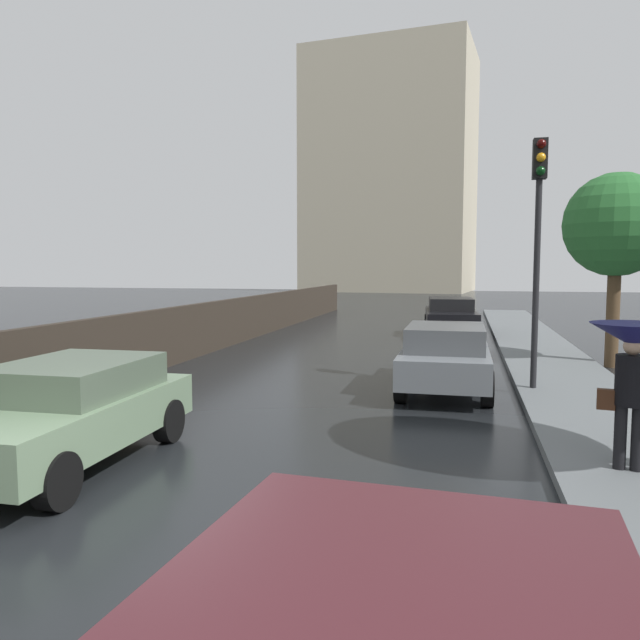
{
  "coord_description": "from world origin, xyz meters",
  "views": [
    {
      "loc": [
        2.95,
        -4.69,
        2.51
      ],
      "look_at": [
        0.38,
        6.21,
        1.53
      ],
      "focal_mm": 34.41,
      "sensor_mm": 36.0,
      "label": 1
    }
  ],
  "objects_px": {
    "car_grey_near_kerb": "(446,356)",
    "street_tree_mid": "(617,226)",
    "car_green_behind_camera": "(66,410)",
    "pedestrian_with_umbrella_near": "(632,354)",
    "traffic_light": "(538,219)",
    "car_black_far_ahead": "(450,316)"
  },
  "relations": [
    {
      "from": "street_tree_mid",
      "to": "car_green_behind_camera",
      "type": "bearing_deg",
      "value": -131.1
    },
    {
      "from": "car_green_behind_camera",
      "to": "traffic_light",
      "type": "bearing_deg",
      "value": -137.8
    },
    {
      "from": "car_black_far_ahead",
      "to": "street_tree_mid",
      "type": "xyz_separation_m",
      "value": [
        4.07,
        -6.05,
        2.77
      ]
    },
    {
      "from": "car_black_far_ahead",
      "to": "pedestrian_with_umbrella_near",
      "type": "relative_size",
      "value": 2.73
    },
    {
      "from": "traffic_light",
      "to": "street_tree_mid",
      "type": "xyz_separation_m",
      "value": [
        2.25,
        3.93,
        0.07
      ]
    },
    {
      "from": "traffic_light",
      "to": "car_grey_near_kerb",
      "type": "bearing_deg",
      "value": -179.91
    },
    {
      "from": "car_green_behind_camera",
      "to": "pedestrian_with_umbrella_near",
      "type": "distance_m",
      "value": 6.9
    },
    {
      "from": "car_grey_near_kerb",
      "to": "traffic_light",
      "type": "bearing_deg",
      "value": -0.09
    },
    {
      "from": "car_green_behind_camera",
      "to": "street_tree_mid",
      "type": "xyz_separation_m",
      "value": [
        8.49,
        9.73,
        2.8
      ]
    },
    {
      "from": "car_grey_near_kerb",
      "to": "pedestrian_with_umbrella_near",
      "type": "distance_m",
      "value": 5.4
    },
    {
      "from": "pedestrian_with_umbrella_near",
      "to": "car_green_behind_camera",
      "type": "bearing_deg",
      "value": 17.39
    },
    {
      "from": "car_grey_near_kerb",
      "to": "car_black_far_ahead",
      "type": "bearing_deg",
      "value": 90.56
    },
    {
      "from": "car_green_behind_camera",
      "to": "pedestrian_with_umbrella_near",
      "type": "height_order",
      "value": "pedestrian_with_umbrella_near"
    },
    {
      "from": "car_grey_near_kerb",
      "to": "street_tree_mid",
      "type": "distance_m",
      "value": 6.23
    },
    {
      "from": "car_black_far_ahead",
      "to": "car_green_behind_camera",
      "type": "bearing_deg",
      "value": -109.89
    },
    {
      "from": "car_grey_near_kerb",
      "to": "car_green_behind_camera",
      "type": "bearing_deg",
      "value": -128.31
    },
    {
      "from": "car_green_behind_camera",
      "to": "street_tree_mid",
      "type": "bearing_deg",
      "value": -131.81
    },
    {
      "from": "car_black_far_ahead",
      "to": "traffic_light",
      "type": "relative_size",
      "value": 0.98
    },
    {
      "from": "pedestrian_with_umbrella_near",
      "to": "traffic_light",
      "type": "xyz_separation_m",
      "value": [
        -0.55,
        4.85,
        1.92
      ]
    },
    {
      "from": "car_green_behind_camera",
      "to": "pedestrian_with_umbrella_near",
      "type": "bearing_deg",
      "value": -172.76
    },
    {
      "from": "traffic_light",
      "to": "street_tree_mid",
      "type": "bearing_deg",
      "value": 60.2
    },
    {
      "from": "traffic_light",
      "to": "pedestrian_with_umbrella_near",
      "type": "bearing_deg",
      "value": -83.58
    }
  ]
}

